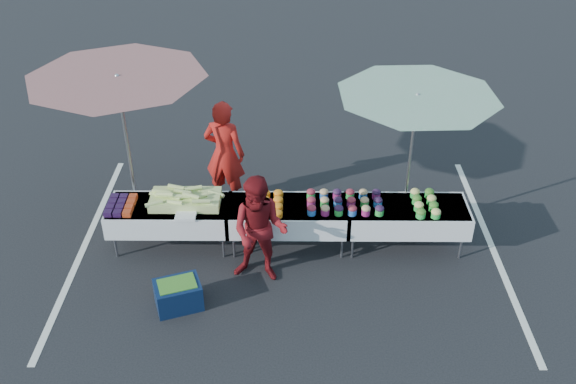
{
  "coord_description": "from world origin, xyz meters",
  "views": [
    {
      "loc": [
        0.06,
        -7.98,
        6.22
      ],
      "look_at": [
        0.0,
        0.0,
        1.0
      ],
      "focal_mm": 40.0,
      "sensor_mm": 36.0,
      "label": 1
    }
  ],
  "objects_px": {
    "customer": "(260,231)",
    "umbrella_left": "(119,90)",
    "vendor": "(225,154)",
    "storage_bin": "(178,294)",
    "table_center": "(288,215)",
    "table_left": "(170,214)",
    "table_right": "(406,215)",
    "umbrella_right": "(416,107)"
  },
  "relations": [
    {
      "from": "customer",
      "to": "umbrella_right",
      "type": "xyz_separation_m",
      "value": [
        2.23,
        1.15,
        1.35
      ]
    },
    {
      "from": "umbrella_left",
      "to": "storage_bin",
      "type": "distance_m",
      "value": 3.03
    },
    {
      "from": "table_left",
      "to": "customer",
      "type": "xyz_separation_m",
      "value": [
        1.41,
        -0.75,
        0.26
      ]
    },
    {
      "from": "umbrella_left",
      "to": "storage_bin",
      "type": "height_order",
      "value": "umbrella_left"
    },
    {
      "from": "table_left",
      "to": "table_center",
      "type": "relative_size",
      "value": 1.0
    },
    {
      "from": "table_right",
      "to": "customer",
      "type": "relative_size",
      "value": 1.1
    },
    {
      "from": "table_right",
      "to": "umbrella_right",
      "type": "height_order",
      "value": "umbrella_right"
    },
    {
      "from": "table_center",
      "to": "customer",
      "type": "bearing_deg",
      "value": -117.51
    },
    {
      "from": "vendor",
      "to": "customer",
      "type": "bearing_deg",
      "value": 123.28
    },
    {
      "from": "customer",
      "to": "umbrella_right",
      "type": "distance_m",
      "value": 2.85
    },
    {
      "from": "vendor",
      "to": "umbrella_left",
      "type": "relative_size",
      "value": 0.71
    },
    {
      "from": "vendor",
      "to": "customer",
      "type": "xyz_separation_m",
      "value": [
        0.67,
        -1.98,
        -0.1
      ]
    },
    {
      "from": "table_left",
      "to": "vendor",
      "type": "distance_m",
      "value": 1.48
    },
    {
      "from": "customer",
      "to": "umbrella_left",
      "type": "height_order",
      "value": "umbrella_left"
    },
    {
      "from": "table_center",
      "to": "customer",
      "type": "xyz_separation_m",
      "value": [
        -0.39,
        -0.75,
        0.26
      ]
    },
    {
      "from": "vendor",
      "to": "storage_bin",
      "type": "xyz_separation_m",
      "value": [
        -0.44,
        -2.61,
        -0.74
      ]
    },
    {
      "from": "table_left",
      "to": "storage_bin",
      "type": "height_order",
      "value": "table_left"
    },
    {
      "from": "table_center",
      "to": "customer",
      "type": "relative_size",
      "value": 1.1
    },
    {
      "from": "table_left",
      "to": "table_right",
      "type": "distance_m",
      "value": 3.6
    },
    {
      "from": "table_center",
      "to": "storage_bin",
      "type": "xyz_separation_m",
      "value": [
        -1.5,
        -1.38,
        -0.37
      ]
    },
    {
      "from": "table_center",
      "to": "table_right",
      "type": "height_order",
      "value": "same"
    },
    {
      "from": "storage_bin",
      "to": "umbrella_right",
      "type": "bearing_deg",
      "value": 8.52
    },
    {
      "from": "table_right",
      "to": "umbrella_right",
      "type": "distance_m",
      "value": 1.66
    },
    {
      "from": "umbrella_left",
      "to": "umbrella_right",
      "type": "height_order",
      "value": "umbrella_left"
    },
    {
      "from": "table_center",
      "to": "umbrella_right",
      "type": "bearing_deg",
      "value": 12.38
    },
    {
      "from": "table_right",
      "to": "umbrella_left",
      "type": "relative_size",
      "value": 0.7
    },
    {
      "from": "customer",
      "to": "storage_bin",
      "type": "xyz_separation_m",
      "value": [
        -1.11,
        -0.63,
        -0.63
      ]
    },
    {
      "from": "table_right",
      "to": "umbrella_left",
      "type": "distance_m",
      "value": 4.63
    },
    {
      "from": "vendor",
      "to": "umbrella_left",
      "type": "bearing_deg",
      "value": 43.02
    },
    {
      "from": "customer",
      "to": "umbrella_left",
      "type": "xyz_separation_m",
      "value": [
        -2.04,
        1.24,
        1.57
      ]
    },
    {
      "from": "vendor",
      "to": "storage_bin",
      "type": "distance_m",
      "value": 2.74
    },
    {
      "from": "vendor",
      "to": "umbrella_left",
      "type": "distance_m",
      "value": 2.14
    },
    {
      "from": "table_right",
      "to": "table_center",
      "type": "bearing_deg",
      "value": 180.0
    },
    {
      "from": "customer",
      "to": "storage_bin",
      "type": "bearing_deg",
      "value": -139.88
    },
    {
      "from": "table_left",
      "to": "storage_bin",
      "type": "relative_size",
      "value": 2.54
    },
    {
      "from": "table_center",
      "to": "storage_bin",
      "type": "relative_size",
      "value": 2.54
    },
    {
      "from": "table_right",
      "to": "umbrella_right",
      "type": "xyz_separation_m",
      "value": [
        0.04,
        0.4,
        1.61
      ]
    },
    {
      "from": "table_right",
      "to": "vendor",
      "type": "height_order",
      "value": "vendor"
    },
    {
      "from": "table_center",
      "to": "umbrella_left",
      "type": "bearing_deg",
      "value": 168.65
    },
    {
      "from": "customer",
      "to": "umbrella_right",
      "type": "relative_size",
      "value": 0.55
    },
    {
      "from": "umbrella_left",
      "to": "umbrella_right",
      "type": "distance_m",
      "value": 4.28
    },
    {
      "from": "vendor",
      "to": "storage_bin",
      "type": "relative_size",
      "value": 2.58
    }
  ]
}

